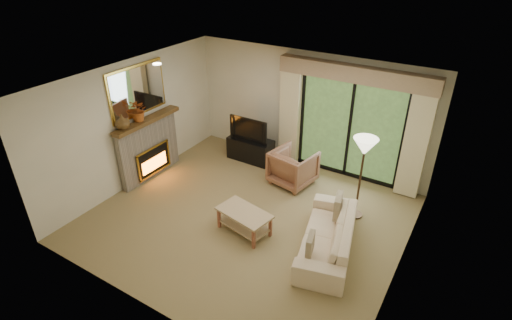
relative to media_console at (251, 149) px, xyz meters
The scene contains 22 objects.
floor 2.28m from the media_console, 59.36° to the right, with size 5.50×5.50×0.00m, color olive.
ceiling 3.25m from the media_console, 59.36° to the right, with size 5.50×5.50×0.00m, color silver.
wall_back 1.65m from the media_console, 25.46° to the left, with size 5.00×5.00×0.00m, color beige.
wall_front 4.71m from the media_console, 75.45° to the right, with size 5.00×5.00×0.00m, color beige.
wall_left 2.72m from the media_console, 129.28° to the right, with size 5.00×5.00×0.00m, color beige.
wall_right 4.49m from the media_console, 26.53° to the right, with size 5.00×5.00×0.00m, color beige.
fireplace 2.33m from the media_console, 130.12° to the right, with size 0.24×1.70×1.37m, color slate, non-canonical shape.
mirror 2.89m from the media_console, 131.71° to the right, with size 0.07×1.45×1.02m, color gold, non-canonical shape.
sliding_door 2.36m from the media_console, 13.06° to the left, with size 2.26×0.10×2.16m, color black, non-canonical shape.
curtain_left 1.29m from the media_console, 25.84° to the left, with size 0.45×0.18×2.35m, color beige.
curtain_right 3.65m from the media_console, ahead, with size 0.45×0.18×2.35m, color beige.
cornice 3.01m from the media_console, 10.77° to the left, with size 3.20×0.24×0.32m, color #967A5B.
media_console is the anchor object (origin of this frame).
tv 0.54m from the media_console, 90.00° to the left, with size 0.97×0.13×0.56m, color black.
armchair 1.39m from the media_console, 17.58° to the right, with size 0.82×0.85×0.77m, color brown.
sofa 3.40m from the media_console, 35.70° to the right, with size 2.02×0.79×0.59m, color beige.
pillow_near 3.73m from the media_console, 43.63° to the right, with size 0.09×0.34×0.34m, color #523822.
pillow_far 3.05m from the media_console, 27.50° to the right, with size 0.11×0.41×0.41m, color #523822.
coffee_table 2.68m from the media_console, 60.36° to the right, with size 0.96×0.53×0.43m, color tan, non-canonical shape.
floor_lamp 3.03m from the media_console, 16.06° to the right, with size 0.44×0.44×1.63m, color #FFF7D0, non-canonical shape.
vase 3.03m from the media_console, 121.84° to the right, with size 0.28×0.28×0.30m, color #4C3418.
branches 2.74m from the media_console, 127.43° to the right, with size 0.41×0.35×0.45m, color #9D4916.
Camera 1 is at (3.28, -5.09, 4.64)m, focal length 28.00 mm.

